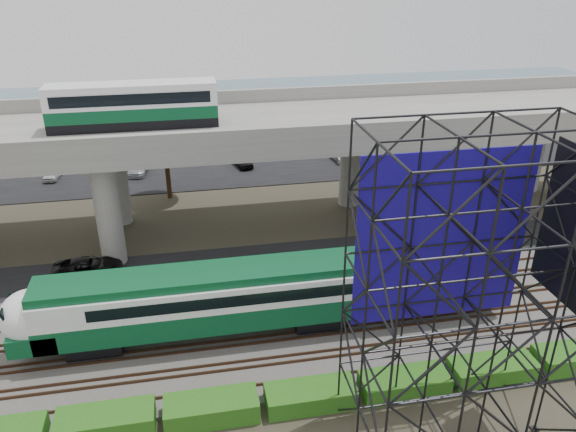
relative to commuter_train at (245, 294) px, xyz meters
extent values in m
plane|color=#474233|center=(1.49, -2.00, -2.88)|extent=(140.00, 140.00, 0.00)
cube|color=slate|center=(1.49, 0.00, -2.78)|extent=(90.00, 12.00, 0.20)
cube|color=black|center=(1.49, 8.50, -2.84)|extent=(90.00, 5.00, 0.08)
cube|color=black|center=(1.49, 32.00, -2.84)|extent=(90.00, 18.00, 0.08)
cube|color=slate|center=(1.49, 54.00, -2.87)|extent=(140.00, 40.00, 0.03)
cube|color=#472D1E|center=(1.49, -4.72, -2.60)|extent=(90.00, 0.08, 0.16)
cube|color=#472D1E|center=(1.49, -3.28, -2.60)|extent=(90.00, 0.08, 0.16)
cube|color=#472D1E|center=(1.49, -2.72, -2.60)|extent=(90.00, 0.08, 0.16)
cube|color=#472D1E|center=(1.49, -1.28, -2.60)|extent=(90.00, 0.08, 0.16)
cube|color=#472D1E|center=(1.49, -0.72, -2.60)|extent=(90.00, 0.08, 0.16)
cube|color=#472D1E|center=(1.49, 0.72, -2.60)|extent=(90.00, 0.08, 0.16)
cube|color=#472D1E|center=(1.49, 1.28, -2.60)|extent=(90.00, 0.08, 0.16)
cube|color=#472D1E|center=(1.49, 2.72, -2.60)|extent=(90.00, 0.08, 0.16)
cube|color=#472D1E|center=(1.49, 3.28, -2.60)|extent=(90.00, 0.08, 0.16)
cube|color=#472D1E|center=(1.49, 4.72, -2.60)|extent=(90.00, 0.08, 0.16)
cube|color=black|center=(-8.62, 0.00, -2.07)|extent=(3.00, 2.20, 0.90)
cube|color=black|center=(4.38, 0.00, -2.07)|extent=(3.00, 2.20, 0.90)
cube|color=#0A4A26|center=(-2.12, 0.00, -0.92)|extent=(19.00, 3.00, 1.40)
cube|color=white|center=(-2.12, 0.00, 0.53)|extent=(19.00, 3.00, 1.50)
cube|color=#0A4A26|center=(-2.12, 0.00, 1.53)|extent=(19.00, 2.60, 0.50)
cube|color=black|center=(-1.12, 0.00, 0.58)|extent=(15.00, 3.06, 0.70)
ellipsoid|color=white|center=(-11.62, 0.00, -0.02)|extent=(3.60, 3.00, 3.20)
cube|color=#0A4A26|center=(-11.62, 0.00, -1.07)|extent=(2.60, 3.00, 1.10)
cube|color=black|center=(-12.72, 0.00, 0.48)|extent=(0.48, 2.00, 1.09)
cube|color=#0A4A26|center=(11.88, 0.00, 0.08)|extent=(8.00, 3.00, 3.40)
cube|color=#9E9B93|center=(1.49, 14.00, 5.72)|extent=(80.00, 12.00, 1.20)
cube|color=#9E9B93|center=(1.49, 8.25, 6.87)|extent=(80.00, 0.50, 1.10)
cube|color=#9E9B93|center=(1.49, 19.75, 6.87)|extent=(80.00, 0.50, 1.10)
cylinder|color=#9E9B93|center=(-8.51, 10.50, 1.12)|extent=(1.80, 1.80, 8.00)
cylinder|color=#9E9B93|center=(-8.51, 17.50, 1.12)|extent=(1.80, 1.80, 8.00)
cube|color=#9E9B93|center=(-8.51, 14.00, 4.82)|extent=(2.40, 9.00, 0.60)
cylinder|color=#9E9B93|center=(11.49, 10.50, 1.12)|extent=(1.80, 1.80, 8.00)
cylinder|color=#9E9B93|center=(11.49, 17.50, 1.12)|extent=(1.80, 1.80, 8.00)
cube|color=#9E9B93|center=(11.49, 14.00, 4.82)|extent=(2.40, 9.00, 0.60)
cylinder|color=#9E9B93|center=(29.49, 17.50, 1.12)|extent=(1.80, 1.80, 8.00)
cube|color=#9E9B93|center=(29.49, 14.00, 4.82)|extent=(2.40, 9.00, 0.60)
cube|color=black|center=(-6.17, 14.00, 6.67)|extent=(12.00, 2.50, 0.70)
cube|color=#0A4A26|center=(-6.17, 14.00, 7.47)|extent=(12.00, 2.50, 0.90)
cube|color=white|center=(-6.17, 14.00, 8.57)|extent=(12.00, 2.50, 1.30)
cube|color=black|center=(-6.17, 14.00, 8.62)|extent=(11.00, 2.56, 0.80)
cube|color=white|center=(-6.17, 14.00, 9.37)|extent=(12.00, 2.40, 0.30)
cube|color=#170B81|center=(8.23, -6.95, 6.42)|extent=(8.10, 0.08, 8.25)
cube|color=#235814|center=(-7.51, -6.30, -2.28)|extent=(4.60, 1.80, 1.20)
cube|color=#235814|center=(-2.51, -6.30, -2.31)|extent=(4.60, 1.80, 1.15)
cube|color=#235814|center=(2.49, -6.30, -2.37)|extent=(4.60, 1.80, 1.03)
cube|color=#235814|center=(7.49, -6.30, -2.38)|extent=(4.60, 1.80, 1.01)
cube|color=#235814|center=(12.49, -6.30, -2.32)|extent=(4.60, 1.80, 1.12)
cube|color=#235814|center=(17.49, -6.30, -2.28)|extent=(4.60, 1.80, 1.20)
cylinder|color=#382314|center=(15.49, 10.50, -0.48)|extent=(0.44, 0.44, 4.80)
ellipsoid|color=#235814|center=(15.49, 10.50, 2.72)|extent=(4.94, 4.94, 4.18)
cylinder|color=#382314|center=(-4.51, 22.00, -0.48)|extent=(0.44, 0.44, 4.80)
ellipsoid|color=#235814|center=(-4.51, 22.00, 2.72)|extent=(4.94, 4.94, 4.18)
imported|color=black|center=(-10.16, 8.75, -2.14)|extent=(4.83, 2.38, 1.32)
imported|color=silver|center=(-16.06, 29.00, -2.24)|extent=(1.68, 3.41, 1.12)
imported|color=#B9BDC1|center=(-10.15, 34.00, -2.21)|extent=(1.94, 3.79, 1.19)
imported|color=#9A9CA1|center=(-7.59, 29.00, -2.19)|extent=(2.33, 4.45, 1.23)
imported|color=white|center=(-1.94, 34.00, -2.22)|extent=(2.40, 4.36, 1.16)
imported|color=black|center=(3.10, 29.00, -2.17)|extent=(2.37, 3.96, 1.26)
imported|color=#BABEC3|center=(9.46, 34.00, -2.15)|extent=(1.68, 4.07, 1.31)
imported|color=beige|center=(13.94, 29.00, -2.17)|extent=(2.34, 4.56, 1.27)
imported|color=silver|center=(20.06, 34.00, -2.23)|extent=(2.41, 4.31, 1.14)
camera|label=1|loc=(-2.74, -27.44, 18.03)|focal=35.00mm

